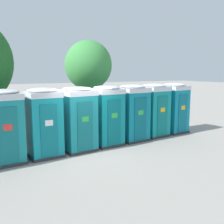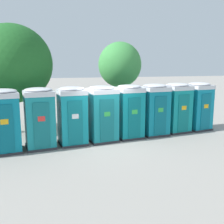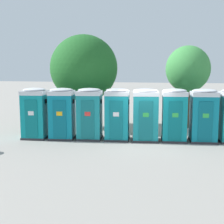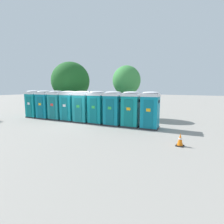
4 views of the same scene
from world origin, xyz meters
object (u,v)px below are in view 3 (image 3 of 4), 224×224
at_px(portapotty_3, 117,114).
at_px(street_tree_0, 84,68).
at_px(portapotty_0, 35,113).
at_px(street_tree_1, 188,70).
at_px(portapotty_5, 174,115).
at_px(portapotty_1, 62,113).
at_px(portapotty_2, 90,113).
at_px(portapotty_4, 146,114).
at_px(portapotty_6, 203,115).

bearing_deg(portapotty_3, street_tree_0, 131.55).
relative_size(portapotty_0, street_tree_1, 0.53).
height_order(portapotty_3, portapotty_5, same).
xyz_separation_m(portapotty_1, street_tree_1, (6.16, 4.23, 2.14)).
bearing_deg(portapotty_2, street_tree_0, 111.11).
distance_m(portapotty_3, street_tree_0, 4.37).
bearing_deg(street_tree_0, street_tree_1, 10.33).
bearing_deg(portapotty_3, portapotty_1, -173.40).
relative_size(portapotty_4, portapotty_6, 1.00).
relative_size(portapotty_1, portapotty_2, 1.00).
bearing_deg(portapotty_4, street_tree_0, 144.89).
bearing_deg(street_tree_1, portapotty_0, -149.85).
relative_size(portapotty_5, street_tree_1, 0.53).
height_order(portapotty_0, portapotty_1, same).
distance_m(portapotty_0, portapotty_5, 6.87).
xyz_separation_m(portapotty_1, portapotty_3, (2.73, 0.32, 0.00)).
relative_size(portapotty_2, portapotty_5, 1.00).
distance_m(portapotty_1, portapotty_4, 4.12).
distance_m(portapotty_0, portapotty_3, 4.12).
bearing_deg(portapotty_0, portapotty_2, 7.17).
distance_m(portapotty_1, street_tree_0, 3.85).
distance_m(street_tree_0, street_tree_1, 6.04).
relative_size(portapotty_3, portapotty_6, 1.00).
xyz_separation_m(portapotty_6, street_tree_0, (-6.61, 2.40, 2.20)).
bearing_deg(portapotty_1, street_tree_0, 85.96).
height_order(portapotty_0, street_tree_0, street_tree_0).
bearing_deg(portapotty_2, portapotty_1, -171.79).
relative_size(portapotty_0, portapotty_3, 1.00).
bearing_deg(street_tree_0, portapotty_3, -48.45).
xyz_separation_m(portapotty_0, portapotty_1, (1.37, 0.15, -0.00)).
bearing_deg(portapotty_3, portapotty_4, 4.22).
height_order(portapotty_4, street_tree_1, street_tree_1).
bearing_deg(street_tree_1, portapotty_6, -79.17).
height_order(portapotty_6, street_tree_1, street_tree_1).
height_order(portapotty_3, street_tree_0, street_tree_0).
distance_m(portapotty_3, street_tree_1, 5.63).
xyz_separation_m(portapotty_0, portapotty_6, (8.20, 0.89, -0.00)).
relative_size(portapotty_1, street_tree_1, 0.53).
relative_size(portapotty_5, portapotty_6, 1.00).
relative_size(portapotty_3, portapotty_5, 1.00).
distance_m(portapotty_2, portapotty_4, 2.75).
bearing_deg(portapotty_3, portapotty_0, -173.56).
bearing_deg(portapotty_2, portapotty_5, 5.76).
height_order(portapotty_2, portapotty_5, same).
height_order(portapotty_0, portapotty_4, same).
bearing_deg(portapotty_4, portapotty_1, -174.20).
relative_size(portapotty_2, portapotty_3, 1.00).
relative_size(portapotty_0, portapotty_6, 1.00).
distance_m(portapotty_1, portapotty_6, 6.87).
bearing_deg(portapotty_1, portapotty_4, 5.80).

